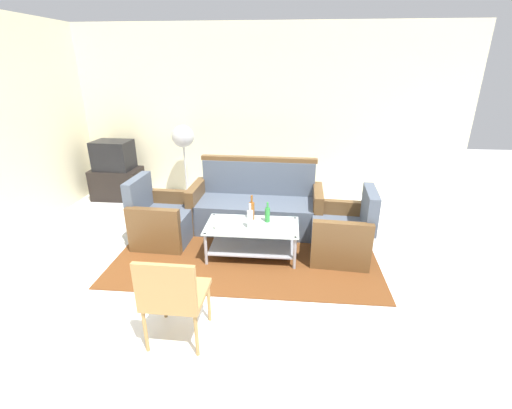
% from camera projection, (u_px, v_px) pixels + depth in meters
% --- Properties ---
extents(ground_plane, '(14.00, 14.00, 0.00)m').
position_uv_depth(ground_plane, '(250.00, 294.00, 3.62)').
color(ground_plane, white).
extents(wall_back, '(6.52, 0.12, 2.80)m').
position_uv_depth(wall_back, '(269.00, 114.00, 5.93)').
color(wall_back, beige).
rests_on(wall_back, ground).
extents(rug, '(3.13, 2.05, 0.01)m').
position_uv_depth(rug, '(248.00, 248.00, 4.50)').
color(rug, brown).
rests_on(rug, ground).
extents(couch, '(1.82, 0.80, 0.96)m').
position_uv_depth(couch, '(256.00, 207.00, 4.96)').
color(couch, '#4C5666').
rests_on(couch, rug).
extents(armchair_left, '(0.73, 0.79, 0.85)m').
position_uv_depth(armchair_left, '(162.00, 220.00, 4.61)').
color(armchair_left, '#4C5666').
rests_on(armchair_left, rug).
extents(armchair_right, '(0.75, 0.81, 0.85)m').
position_uv_depth(armchair_right, '(343.00, 234.00, 4.24)').
color(armchair_right, '#4C5666').
rests_on(armchair_right, rug).
extents(coffee_table, '(1.10, 0.60, 0.40)m').
position_uv_depth(coffee_table, '(252.00, 236.00, 4.24)').
color(coffee_table, silver).
rests_on(coffee_table, rug).
extents(bottle_clear, '(0.07, 0.07, 0.30)m').
position_uv_depth(bottle_clear, '(250.00, 219.00, 4.08)').
color(bottle_clear, silver).
rests_on(bottle_clear, coffee_table).
extents(bottle_brown, '(0.07, 0.07, 0.31)m').
position_uv_depth(bottle_brown, '(252.00, 210.00, 4.30)').
color(bottle_brown, brown).
rests_on(bottle_brown, coffee_table).
extents(bottle_green, '(0.06, 0.06, 0.25)m').
position_uv_depth(bottle_green, '(267.00, 214.00, 4.24)').
color(bottle_green, '#2D8C38').
rests_on(bottle_green, coffee_table).
extents(cup, '(0.08, 0.08, 0.10)m').
position_uv_depth(cup, '(218.00, 225.00, 4.06)').
color(cup, silver).
rests_on(cup, coffee_table).
extents(tv_stand, '(0.80, 0.50, 0.52)m').
position_uv_depth(tv_stand, '(118.00, 183.00, 6.10)').
color(tv_stand, black).
rests_on(tv_stand, ground).
extents(television, '(0.62, 0.47, 0.48)m').
position_uv_depth(television, '(113.00, 155.00, 5.91)').
color(television, black).
rests_on(television, tv_stand).
extents(pedestal_fan, '(0.36, 0.36, 1.27)m').
position_uv_depth(pedestal_fan, '(183.00, 141.00, 5.76)').
color(pedestal_fan, '#2D2D33').
rests_on(pedestal_fan, ground).
extents(wicker_chair, '(0.49, 0.49, 0.84)m').
position_uv_depth(wicker_chair, '(172.00, 293.00, 2.81)').
color(wicker_chair, '#AD844C').
rests_on(wicker_chair, ground).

